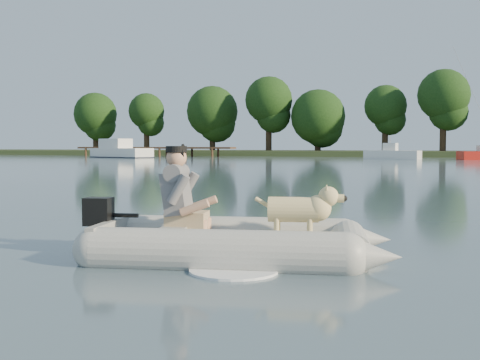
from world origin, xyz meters
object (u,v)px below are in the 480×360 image
(man, at_px, (178,190))
(cabin_cruiser, at_px, (121,148))
(dock, at_px, (155,152))
(motorboat, at_px, (393,148))
(dog, at_px, (293,214))
(dinghy, at_px, (237,207))

(man, bearing_deg, cabin_cruiser, 110.06)
(dock, xyz_separation_m, motorboat, (25.30, -3.62, 0.44))
(dock, bearing_deg, cabin_cruiser, -97.33)
(dog, xyz_separation_m, motorboat, (-2.09, 48.87, 0.45))
(dinghy, distance_m, cabin_cruiser, 54.23)
(dinghy, bearing_deg, dog, 4.57)
(dinghy, height_order, cabin_cruiser, cabin_cruiser)
(man, xyz_separation_m, motorboat, (-0.77, 49.10, 0.19))
(dock, distance_m, dinghy, 59.06)
(dog, distance_m, motorboat, 48.92)
(cabin_cruiser, height_order, motorboat, cabin_cruiser)
(man, height_order, cabin_cruiser, cabin_cruiser)
(dock, xyz_separation_m, dinghy, (26.77, -52.65, 0.07))
(man, bearing_deg, dog, 0.00)
(man, bearing_deg, dinghy, -4.24)
(dock, bearing_deg, motorboat, -8.15)
(dock, relative_size, motorboat, 3.60)
(dog, bearing_deg, dock, 107.78)
(dinghy, distance_m, motorboat, 49.05)
(dinghy, relative_size, dog, 5.02)
(cabin_cruiser, bearing_deg, dinghy, -38.44)
(dog, distance_m, cabin_cruiser, 54.42)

